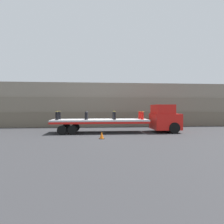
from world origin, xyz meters
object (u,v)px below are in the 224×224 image
object	(u,v)px
fire_hydrant_black_near_1	(86,116)
fire_hydrant_black_far_1	(87,115)
flatbed_trailer	(95,122)
fire_hydrant_red_near_3	(142,116)
fire_hydrant_red_far_3	(140,115)
fire_hydrant_black_near_0	(57,116)
fire_hydrant_black_far_2	(114,115)
fire_hydrant_black_far_0	(59,115)
fire_hydrant_black_near_2	(115,116)
truck_cab	(165,118)
traffic_cone	(102,135)

from	to	relation	value
fire_hydrant_black_near_1	fire_hydrant_black_far_1	size ratio (longest dim) A/B	1.00
flatbed_trailer	fire_hydrant_red_near_3	world-z (taller)	fire_hydrant_red_near_3
fire_hydrant_red_far_3	fire_hydrant_red_near_3	bearing A→B (deg)	-90.00
fire_hydrant_black_near_0	fire_hydrant_black_far_2	distance (m)	5.70
fire_hydrant_black_far_0	fire_hydrant_black_near_2	world-z (taller)	same
fire_hydrant_black_far_0	truck_cab	bearing A→B (deg)	-2.91
fire_hydrant_red_far_3	fire_hydrant_black_near_0	bearing A→B (deg)	-172.42
fire_hydrant_black_far_0	fire_hydrant_black_far_1	distance (m)	2.79
fire_hydrant_black_near_1	fire_hydrant_red_far_3	size ratio (longest dim) A/B	1.00
fire_hydrant_black_far_2	fire_hydrant_black_near_1	bearing A→B (deg)	-158.23
flatbed_trailer	traffic_cone	world-z (taller)	flatbed_trailer
fire_hydrant_black_far_0	fire_hydrant_black_near_0	bearing A→B (deg)	-90.00
fire_hydrant_red_near_3	fire_hydrant_red_far_3	size ratio (longest dim) A/B	1.00
fire_hydrant_black_far_0	fire_hydrant_red_far_3	xyz separation A→B (m)	(8.38, 0.00, 0.00)
fire_hydrant_black_near_1	fire_hydrant_red_far_3	world-z (taller)	same
fire_hydrant_black_near_0	fire_hydrant_black_far_1	world-z (taller)	same
fire_hydrant_black_near_0	fire_hydrant_black_near_1	xyz separation A→B (m)	(2.79, 0.00, 0.00)
truck_cab	traffic_cone	world-z (taller)	truck_cab
fire_hydrant_black_far_0	fire_hydrant_red_near_3	size ratio (longest dim) A/B	1.00
flatbed_trailer	fire_hydrant_red_near_3	distance (m)	4.82
fire_hydrant_red_near_3	fire_hydrant_red_far_3	xyz separation A→B (m)	(0.00, 1.12, 0.00)
fire_hydrant_red_near_3	fire_hydrant_black_far_0	bearing A→B (deg)	172.42
fire_hydrant_black_near_0	fire_hydrant_red_far_3	bearing A→B (deg)	7.58
fire_hydrant_black_near_2	truck_cab	bearing A→B (deg)	5.91
fire_hydrant_red_near_3	fire_hydrant_red_far_3	distance (m)	1.12
fire_hydrant_black_far_0	fire_hydrant_black_near_2	size ratio (longest dim) A/B	1.00
fire_hydrant_black_near_0	fire_hydrant_black_near_1	size ratio (longest dim) A/B	1.00
flatbed_trailer	truck_cab	bearing A→B (deg)	0.00
fire_hydrant_black_near_0	fire_hydrant_black_near_2	world-z (taller)	same
truck_cab	fire_hydrant_red_far_3	distance (m)	2.67
truck_cab	fire_hydrant_black_near_0	xyz separation A→B (m)	(-10.98, -0.56, 0.32)
fire_hydrant_black_far_0	fire_hydrant_black_far_2	world-z (taller)	same
flatbed_trailer	fire_hydrant_black_far_1	bearing A→B (deg)	146.47
fire_hydrant_red_near_3	fire_hydrant_black_far_1	bearing A→B (deg)	168.71
fire_hydrant_black_far_2	traffic_cone	distance (m)	4.54
flatbed_trailer	fire_hydrant_black_far_2	bearing A→B (deg)	15.95
fire_hydrant_black_near_2	traffic_cone	bearing A→B (deg)	-114.05
truck_cab	fire_hydrant_black_far_2	size ratio (longest dim) A/B	3.50
fire_hydrant_black_near_1	traffic_cone	size ratio (longest dim) A/B	1.40
flatbed_trailer	fire_hydrant_black_near_0	distance (m)	3.73
fire_hydrant_red_far_3	traffic_cone	distance (m)	5.99
fire_hydrant_black_near_0	fire_hydrant_black_far_2	bearing A→B (deg)	11.29
fire_hydrant_black_near_0	traffic_cone	distance (m)	5.40
fire_hydrant_black_far_0	fire_hydrant_black_near_2	xyz separation A→B (m)	(5.59, -1.12, 0.00)
truck_cab	flatbed_trailer	distance (m)	7.35
fire_hydrant_black_near_2	fire_hydrant_red_near_3	world-z (taller)	same
fire_hydrant_black_far_0	fire_hydrant_black_near_1	distance (m)	3.01
fire_hydrant_red_near_3	traffic_cone	xyz separation A→B (m)	(-4.12, -2.97, -1.46)
fire_hydrant_black_far_2	traffic_cone	xyz separation A→B (m)	(-1.33, -4.09, -1.46)
fire_hydrant_black_far_0	fire_hydrant_red_far_3	bearing A→B (deg)	0.00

